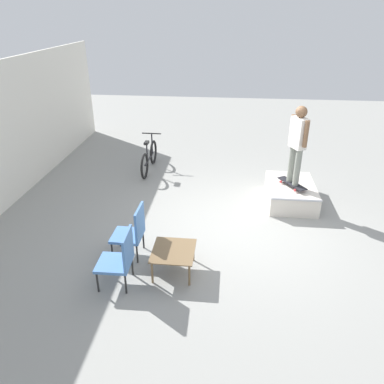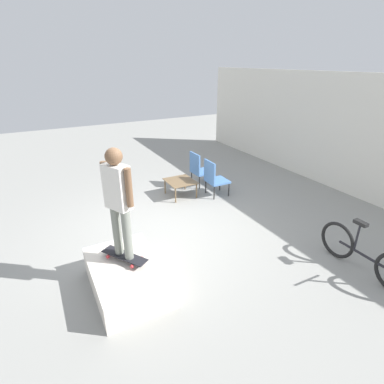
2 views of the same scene
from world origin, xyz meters
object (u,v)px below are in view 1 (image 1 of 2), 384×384
object	(u,v)px
patio_chair_right	(133,231)
bicycle	(149,158)
coffee_table	(173,253)
skateboard_on_ramp	(292,184)
person_skater	(298,140)
skate_ramp_box	(291,193)
patio_chair_left	(120,258)

from	to	relation	value
patio_chair_right	bicycle	xyz separation A→B (m)	(3.81, 0.52, -0.15)
patio_chair_right	coffee_table	bearing A→B (deg)	64.37
coffee_table	bicycle	distance (m)	4.39
coffee_table	bicycle	bearing A→B (deg)	17.06
coffee_table	skateboard_on_ramp	bearing A→B (deg)	-40.43
skateboard_on_ramp	bicycle	bearing A→B (deg)	33.77
patio_chair_right	person_skater	bearing A→B (deg)	127.83
skateboard_on_ramp	coffee_table	world-z (taller)	skateboard_on_ramp
bicycle	skate_ramp_box	bearing A→B (deg)	-111.14
patio_chair_left	patio_chair_right	size ratio (longest dim) A/B	1.00
coffee_table	bicycle	xyz separation A→B (m)	(4.20, 1.29, -0.02)
patio_chair_right	bicycle	size ratio (longest dim) A/B	0.56
skate_ramp_box	patio_chair_left	distance (m)	4.36
skate_ramp_box	patio_chair_right	world-z (taller)	patio_chair_right
coffee_table	patio_chair_left	xyz separation A→B (m)	(-0.39, 0.77, 0.13)
person_skater	bicycle	bearing A→B (deg)	39.35
person_skater	patio_chair_left	world-z (taller)	person_skater
patio_chair_right	bicycle	bearing A→B (deg)	-170.98
skateboard_on_ramp	patio_chair_left	distance (m)	4.24
skate_ramp_box	patio_chair_left	world-z (taller)	patio_chair_left
person_skater	coffee_table	size ratio (longest dim) A/B	2.25
skate_ramp_box	skateboard_on_ramp	distance (m)	0.33
skate_ramp_box	coffee_table	xyz separation A→B (m)	(-2.75, 2.25, 0.16)
person_skater	bicycle	size ratio (longest dim) A/B	0.99
coffee_table	skate_ramp_box	bearing A→B (deg)	-39.28
patio_chair_right	skateboard_on_ramp	bearing A→B (deg)	127.83
coffee_table	patio_chair_left	world-z (taller)	patio_chair_left
skate_ramp_box	skateboard_on_ramp	bearing A→B (deg)	171.42
skate_ramp_box	person_skater	bearing A→B (deg)	171.42
skateboard_on_ramp	patio_chair_right	world-z (taller)	patio_chair_right
skateboard_on_ramp	bicycle	distance (m)	3.86
skateboard_on_ramp	patio_chair_right	size ratio (longest dim) A/B	0.80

